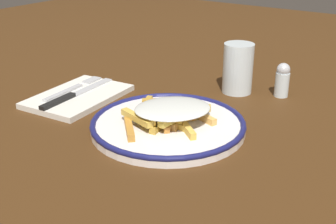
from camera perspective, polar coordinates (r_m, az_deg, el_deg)
The scene contains 8 objects.
ground_plane at distance 0.79m, azimuth 0.00°, elevation -2.33°, with size 2.60×2.60×0.00m, color #462A12.
plate at distance 0.78m, azimuth 0.00°, elevation -1.64°, with size 0.28×0.28×0.02m.
fries_heap at distance 0.78m, azimuth 0.25°, elevation 0.01°, with size 0.17×0.19×0.04m.
napkin at distance 0.94m, azimuth -11.54°, elevation 1.99°, with size 0.14×0.21×0.01m, color silver.
fork at distance 0.97m, azimuth -12.27°, elevation 3.00°, with size 0.03×0.18×0.01m.
knife at distance 0.93m, azimuth -12.35°, elevation 2.14°, with size 0.03×0.21×0.01m.
water_glass at distance 0.96m, azimuth 9.05°, elevation 5.62°, with size 0.06×0.06×0.11m, color silver.
salt_shaker at distance 0.96m, azimuth 14.61°, elevation 4.08°, with size 0.03×0.03×0.07m.
Camera 1 is at (0.41, -0.59, 0.34)m, focal length 47.01 mm.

